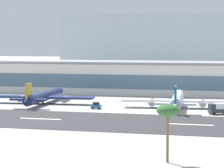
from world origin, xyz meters
The scene contains 11 objects.
ground_plane centered at (0.00, 0.00, 0.00)m, with size 1400.00×1400.00×0.00m, color #9E9E99.
runway_strip centered at (0.00, 1.29, 0.04)m, with size 800.00×33.97×0.08m, color #2D2D30.
runway_centreline_dash_4 centered at (0.27, 1.29, 0.09)m, with size 12.00×1.20×0.01m, color white.
runway_centreline_dash_5 centered at (41.79, 1.29, 0.09)m, with size 12.00×1.20×0.01m, color white.
terminal_building centered at (9.91, 86.87, 6.74)m, with size 167.82×29.44×13.46m.
distant_hotel_block centered at (-3.48, 190.45, 19.25)m, with size 107.34×35.04×38.49m, color #A8B2BC.
airliner_gold_tail_gate_0 centered at (-13.14, 36.40, 2.62)m, with size 35.78×39.46×8.23m.
airliner_blue_tail_gate_1 centered at (33.73, 35.64, 2.67)m, with size 36.55×40.11×8.38m.
service_box_truck_0 centered at (47.64, 24.30, 1.79)m, with size 6.40×5.04×3.25m.
service_baggage_tug_1 centered at (8.72, 27.52, 1.05)m, with size 3.26×1.98×2.20m.
palm_tree_1 centered at (42.85, -43.94, 9.02)m, with size 3.95×3.95×10.36m.
Camera 1 is at (56.99, -136.30, 20.87)m, focal length 85.80 mm.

